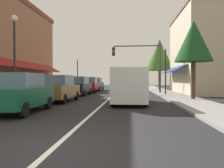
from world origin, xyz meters
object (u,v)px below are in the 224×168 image
Objects in this scene: parked_car_nearest_left at (20,93)px; van_in_lane at (129,85)px; parked_car_third_left at (79,86)px; parked_car_far_left at (90,85)px; parked_car_second_left at (59,89)px; traffic_signal_mast_arm at (143,59)px; street_lamp_left_far at (77,68)px; tree_right_near at (193,41)px; street_lamp_right_mid at (166,63)px; street_lamp_left_near at (14,45)px; parked_car_distant_left at (96,84)px; tree_right_far at (160,55)px.

van_in_lane is (4.83, 4.19, 0.27)m from parked_car_nearest_left.
parked_car_third_left is 1.00× the size of parked_car_far_left.
parked_car_second_left is 0.78× the size of traffic_signal_mast_arm.
street_lamp_left_far reaches higher than parked_car_third_left.
van_in_lane is at bearing -6.98° from parked_car_second_left.
tree_right_near is at bearing -67.96° from traffic_signal_mast_arm.
street_lamp_right_mid is (3.33, 7.25, 1.91)m from van_in_lane.
traffic_signal_mast_arm is at bearing 59.06° from parked_car_second_left.
parked_car_third_left is 8.36m from van_in_lane.
street_lamp_left_far is (-1.86, 7.11, 2.03)m from parked_car_third_left.
parked_car_second_left is 0.73× the size of tree_right_near.
street_lamp_left_far is at bearing 134.03° from tree_right_near.
street_lamp_left_near is at bearing -158.96° from tree_right_near.
parked_car_nearest_left is 0.97× the size of street_lamp_left_far.
parked_car_distant_left is 0.58× the size of tree_right_far.
parked_car_far_left is at bearing 89.67° from parked_car_third_left.
street_lamp_right_mid is at bearing 4.23° from parked_car_third_left.
parked_car_far_left is 1.00× the size of parked_car_distant_left.
parked_car_third_left is at bearing 154.50° from tree_right_near.
parked_car_far_left is at bearing 82.68° from street_lamp_left_near.
street_lamp_right_mid is at bearing -30.01° from parked_car_far_left.
parked_car_third_left is 0.97× the size of street_lamp_left_far.
parked_car_nearest_left is at bearing -138.79° from van_in_lane.
van_in_lane is (4.66, -11.71, 0.27)m from parked_car_far_left.
tree_right_far reaches higher than street_lamp_left_far.
tree_right_near reaches higher than traffic_signal_mast_arm.
parked_car_far_left is at bearing 91.61° from parked_car_second_left.
street_lamp_left_near reaches higher than parked_car_far_left.
tree_right_near is at bearing 28.45° from van_in_lane.
traffic_signal_mast_arm is at bearing -109.43° from tree_right_far.
traffic_signal_mast_arm is at bearing -44.66° from parked_car_distant_left.
traffic_signal_mast_arm reaches higher than street_lamp_right_mid.
tree_right_far reaches higher than traffic_signal_mast_arm.
street_lamp_left_near is 1.13× the size of street_lamp_right_mid.
parked_car_nearest_left is 15.86m from traffic_signal_mast_arm.
parked_car_far_left is 13.47m from tree_right_near.
street_lamp_left_near is at bearing -123.07° from parked_car_second_left.
parked_car_distant_left is 0.97× the size of street_lamp_left_far.
parked_car_second_left is 3.94m from street_lamp_left_near.
parked_car_third_left is 1.00× the size of parked_car_distant_left.
parked_car_second_left is at bearing 86.71° from parked_car_nearest_left.
tree_right_near is (10.89, 4.19, 0.79)m from street_lamp_left_near.
parked_car_far_left is at bearing 87.97° from parked_car_nearest_left.
tree_right_near is at bearing 12.16° from parked_car_second_left.
parked_car_third_left is 10.82m from tree_right_near.
parked_car_distant_left is 17.12m from tree_right_near.
traffic_signal_mast_arm reaches higher than parked_car_distant_left.
street_lamp_left_far is 0.59× the size of tree_right_far.
tree_right_far is at bearing 64.70° from parked_car_second_left.
tree_right_far reaches higher than van_in_lane.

